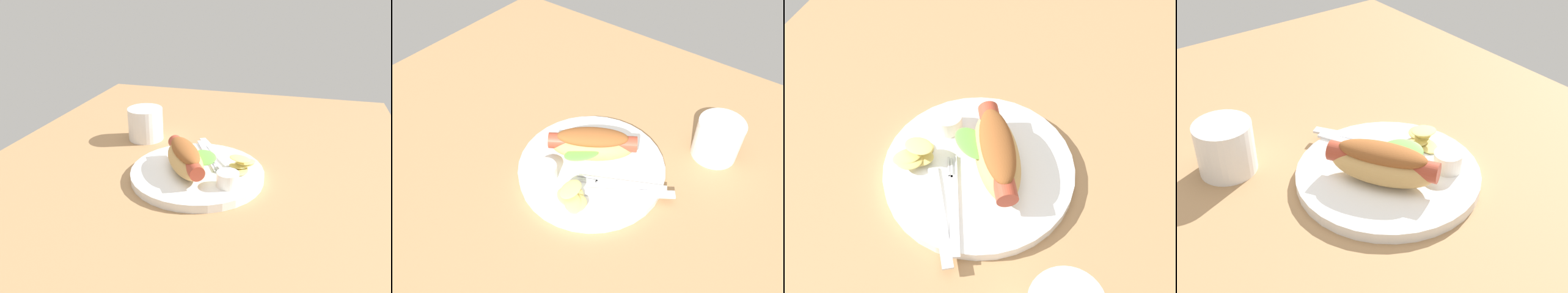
% 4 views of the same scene
% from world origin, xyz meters
% --- Properties ---
extents(ground_plane, '(1.20, 0.90, 0.02)m').
position_xyz_m(ground_plane, '(0.00, 0.00, -0.01)').
color(ground_plane, '#9E754C').
extents(plate, '(0.26, 0.26, 0.02)m').
position_xyz_m(plate, '(-0.02, -0.01, 0.01)').
color(plate, white).
rests_on(plate, ground_plane).
extents(hot_dog, '(0.16, 0.14, 0.06)m').
position_xyz_m(hot_dog, '(-0.03, 0.01, 0.05)').
color(hot_dog, tan).
rests_on(hot_dog, plate).
extents(sauce_ramekin, '(0.04, 0.04, 0.03)m').
position_xyz_m(sauce_ramekin, '(-0.06, -0.08, 0.03)').
color(sauce_ramekin, white).
rests_on(sauce_ramekin, plate).
extents(fork, '(0.14, 0.08, 0.00)m').
position_xyz_m(fork, '(0.05, -0.02, 0.02)').
color(fork, silver).
rests_on(fork, plate).
extents(knife, '(0.13, 0.09, 0.00)m').
position_xyz_m(knife, '(0.07, -0.03, 0.02)').
color(knife, silver).
rests_on(knife, plate).
extents(chips_pile, '(0.07, 0.06, 0.03)m').
position_xyz_m(chips_pile, '(0.01, -0.10, 0.03)').
color(chips_pile, '#D7C268').
rests_on(chips_pile, plate).
extents(drinking_cup, '(0.08, 0.08, 0.08)m').
position_xyz_m(drinking_cup, '(0.14, 0.16, 0.04)').
color(drinking_cup, white).
rests_on(drinking_cup, ground_plane).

